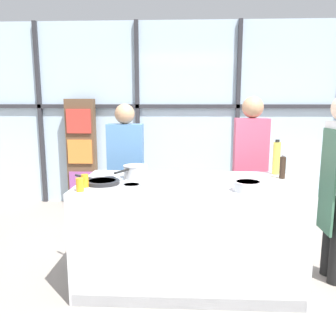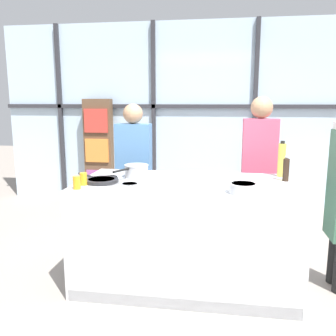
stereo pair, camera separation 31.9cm
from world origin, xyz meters
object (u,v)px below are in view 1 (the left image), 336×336
(spectator_far_left, at_px, (126,164))
(spectator_center_left, at_px, (250,160))
(saucepan, at_px, (135,171))
(juice_glass_near, at_px, (80,185))
(pepper_grinder, at_px, (283,167))
(frying_pan, at_px, (102,182))
(white_plate, at_px, (245,183))
(oil_bottle, at_px, (276,158))
(mixing_bowl, at_px, (248,186))
(juice_glass_far, at_px, (85,181))

(spectator_far_left, relative_size, spectator_center_left, 0.95)
(saucepan, bearing_deg, spectator_far_left, 105.65)
(spectator_center_left, bearing_deg, juice_glass_near, 39.94)
(saucepan, height_order, pepper_grinder, pepper_grinder)
(frying_pan, height_order, pepper_grinder, pepper_grinder)
(white_plate, height_order, oil_bottle, oil_bottle)
(mixing_bowl, relative_size, juice_glass_near, 2.10)
(frying_pan, distance_m, juice_glass_near, 0.29)
(saucepan, bearing_deg, frying_pan, -136.63)
(oil_bottle, bearing_deg, spectator_far_left, 160.38)
(saucepan, height_order, juice_glass_near, saucepan)
(spectator_center_left, height_order, saucepan, spectator_center_left)
(spectator_far_left, relative_size, mixing_bowl, 7.19)
(spectator_far_left, bearing_deg, juice_glass_near, 83.68)
(white_plate, bearing_deg, saucepan, 169.07)
(spectator_far_left, relative_size, saucepan, 4.17)
(spectator_far_left, xyz_separation_m, frying_pan, (-0.04, -1.03, 0.03))
(spectator_center_left, distance_m, juice_glass_near, 2.01)
(spectator_far_left, distance_m, white_plate, 1.53)
(white_plate, relative_size, juice_glass_near, 2.57)
(spectator_center_left, bearing_deg, frying_pan, 35.62)
(frying_pan, xyz_separation_m, juice_glass_far, (-0.11, -0.12, 0.04))
(frying_pan, relative_size, mixing_bowl, 2.05)
(frying_pan, distance_m, white_plate, 1.22)
(pepper_grinder, bearing_deg, white_plate, -147.90)
(spectator_center_left, height_order, white_plate, spectator_center_left)
(juice_glass_near, height_order, juice_glass_far, same)
(juice_glass_near, bearing_deg, pepper_grinder, 18.01)
(saucepan, distance_m, juice_glass_far, 0.52)
(spectator_far_left, xyz_separation_m, oil_bottle, (1.54, -0.55, 0.17))
(frying_pan, bearing_deg, saucepan, 43.37)
(spectator_center_left, relative_size, oil_bottle, 5.00)
(white_plate, height_order, pepper_grinder, pepper_grinder)
(spectator_far_left, distance_m, juice_glass_near, 1.30)
(saucepan, distance_m, mixing_bowl, 1.04)
(spectator_center_left, relative_size, mixing_bowl, 7.55)
(oil_bottle, height_order, pepper_grinder, oil_bottle)
(spectator_center_left, relative_size, saucepan, 4.38)
(frying_pan, xyz_separation_m, white_plate, (1.22, 0.06, -0.01))
(white_plate, height_order, mixing_bowl, mixing_bowl)
(spectator_far_left, height_order, frying_pan, spectator_far_left)
(spectator_center_left, bearing_deg, saucepan, 33.71)
(frying_pan, height_order, saucepan, saucepan)
(spectator_far_left, relative_size, juice_glass_near, 15.11)
(spectator_far_left, height_order, mixing_bowl, spectator_far_left)
(spectator_far_left, bearing_deg, spectator_center_left, -180.00)
(mixing_bowl, relative_size, pepper_grinder, 0.96)
(saucepan, xyz_separation_m, pepper_grinder, (1.33, 0.05, 0.04))
(spectator_center_left, height_order, mixing_bowl, spectator_center_left)
(oil_bottle, xyz_separation_m, juice_glass_far, (-1.69, -0.60, -0.11))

